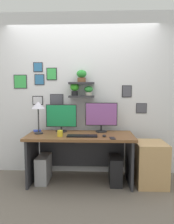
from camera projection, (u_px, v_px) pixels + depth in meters
name	position (u px, v px, depth m)	size (l,w,h in m)	color
ground_plane	(80.00, 182.00, 3.26)	(8.00, 8.00, 0.00)	#70665B
back_wall_assembly	(82.00, 94.00, 3.55)	(4.40, 0.24, 2.70)	silver
desk	(81.00, 147.00, 3.26)	(1.61, 0.68, 0.75)	brown
monitor_left	(61.00, 117.00, 3.39)	(0.50, 0.18, 0.44)	black
monitor_right	(101.00, 116.00, 3.36)	(0.51, 0.18, 0.47)	black
keyboard	(82.00, 136.00, 3.04)	(0.44, 0.14, 0.02)	black
computer_mouse	(104.00, 136.00, 3.02)	(0.06, 0.09, 0.03)	black
desk_lamp	(38.00, 107.00, 3.20)	(0.20, 0.20, 0.50)	#2D2D33
cell_phone	(112.00, 138.00, 2.92)	(0.07, 0.14, 0.01)	black
coffee_mug	(60.00, 133.00, 3.05)	(0.08, 0.08, 0.09)	yellow
scissors_tray	(37.00, 131.00, 3.42)	(0.12, 0.08, 0.02)	blue
drawer_cabinet	(150.00, 163.00, 3.15)	(0.44, 0.50, 0.65)	tan
computer_tower_left	(44.00, 168.00, 3.27)	(0.18, 0.40, 0.41)	#99999E
computer_tower_right	(115.00, 170.00, 3.20)	(0.18, 0.40, 0.42)	black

